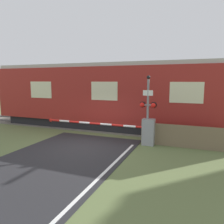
# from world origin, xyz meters

# --- Properties ---
(ground_plane) EXTENTS (80.00, 80.00, 0.00)m
(ground_plane) POSITION_xyz_m (0.00, 0.00, 0.00)
(ground_plane) COLOR #5B6B3D
(track_bed) EXTENTS (36.00, 3.20, 0.13)m
(track_bed) POSITION_xyz_m (0.00, 4.29, 0.02)
(track_bed) COLOR #666056
(track_bed) RESTS_ON ground_plane
(train) EXTENTS (17.09, 2.92, 4.31)m
(train) POSITION_xyz_m (-0.11, 4.29, 2.20)
(train) COLOR black
(train) RESTS_ON ground_plane
(crossing_barrier) EXTENTS (6.32, 0.44, 1.33)m
(crossing_barrier) POSITION_xyz_m (2.45, 1.36, 0.70)
(crossing_barrier) COLOR gray
(crossing_barrier) RESTS_ON ground_plane
(signal_post) EXTENTS (0.85, 0.26, 3.47)m
(signal_post) POSITION_xyz_m (2.91, 1.28, 1.97)
(signal_post) COLOR gray
(signal_post) RESTS_ON ground_plane
(roadside_fence) EXTENTS (3.94, 0.06, 1.10)m
(roadside_fence) POSITION_xyz_m (4.52, 1.52, 0.55)
(roadside_fence) COLOR #726047
(roadside_fence) RESTS_ON ground_plane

